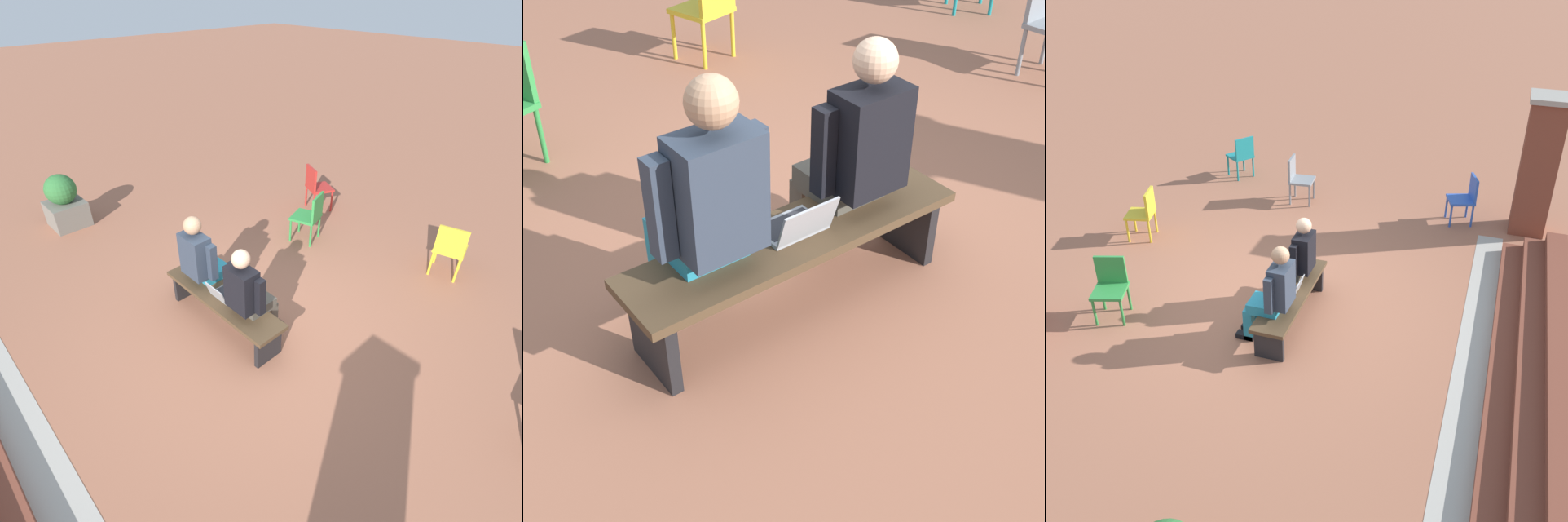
{
  "view_description": "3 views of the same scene",
  "coord_description": "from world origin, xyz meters",
  "views": [
    {
      "loc": [
        -2.71,
        2.62,
        3.63
      ],
      "look_at": [
        0.09,
        -0.02,
        0.94
      ],
      "focal_mm": 28.0,
      "sensor_mm": 36.0,
      "label": 1
    },
    {
      "loc": [
        2.13,
        2.62,
        2.49
      ],
      "look_at": [
        0.76,
        0.78,
        0.72
      ],
      "focal_mm": 50.0,
      "sensor_mm": 36.0,
      "label": 2
    },
    {
      "loc": [
        6.51,
        2.62,
        4.95
      ],
      "look_at": [
        0.06,
        0.47,
        0.77
      ],
      "focal_mm": 42.0,
      "sensor_mm": 36.0,
      "label": 3
    }
  ],
  "objects": [
    {
      "name": "plastic_chair_mid_courtyard",
      "position": [
        -3.1,
        -0.76,
        0.48
      ],
      "size": [
        0.45,
        0.45,
        0.84
      ],
      "color": "gray",
      "rests_on": "ground"
    },
    {
      "name": "brick_steps",
      "position": [
        0.38,
        3.47,
        0.18
      ],
      "size": [
        5.57,
        0.9,
        0.45
      ],
      "color": "brown",
      "rests_on": "ground"
    },
    {
      "name": "plastic_chair_near_bench_right",
      "position": [
        0.99,
        -1.96,
        0.48
      ],
      "size": [
        0.53,
        0.53,
        0.84
      ],
      "color": "#2D893D",
      "rests_on": "ground"
    },
    {
      "name": "brick_pillar_left_of_steps",
      "position": [
        -3.28,
        3.26,
        1.15
      ],
      "size": [
        0.64,
        0.64,
        2.29
      ],
      "color": "brown",
      "rests_on": "ground"
    },
    {
      "name": "concrete_strip",
      "position": [
        0.38,
        2.72,
        0.0
      ],
      "size": [
        6.37,
        0.4,
        0.01
      ],
      "primitive_type": "cube",
      "color": "#A8A399",
      "rests_on": "ground"
    },
    {
      "name": "plastic_chair_far_left",
      "position": [
        -3.78,
        -2.16,
        0.48
      ],
      "size": [
        0.58,
        0.58,
        0.84
      ],
      "color": "teal",
      "rests_on": "ground"
    },
    {
      "name": "bench",
      "position": [
        0.38,
        0.35,
        0.35
      ],
      "size": [
        1.8,
        0.44,
        0.45
      ],
      "color": "#4C3823",
      "rests_on": "ground"
    },
    {
      "name": "ground_plane",
      "position": [
        0.0,
        0.0,
        0.0
      ],
      "size": [
        60.0,
        60.0,
        0.0
      ],
      "primitive_type": "plane",
      "color": "#9E6047"
    },
    {
      "name": "laptop",
      "position": [
        0.37,
        0.36,
        0.5
      ],
      "size": [
        0.32,
        0.29,
        0.21
      ],
      "color": "#9EA0A5",
      "rests_on": "bench"
    },
    {
      "name": "person_adult",
      "position": [
        0.82,
        0.28,
        0.73
      ],
      "size": [
        0.57,
        0.71,
        1.38
      ],
      "color": "teal",
      "rests_on": "ground"
    },
    {
      "name": "plastic_chair_far_right",
      "position": [
        -1.03,
        -2.68,
        0.48
      ],
      "size": [
        0.51,
        0.51,
        0.84
      ],
      "color": "gold",
      "rests_on": "ground"
    },
    {
      "name": "person_student",
      "position": [
        -0.04,
        0.29,
        0.71
      ],
      "size": [
        0.54,
        0.68,
        1.33
      ],
      "color": "#4C473D",
      "rests_on": "ground"
    },
    {
      "name": "plastic_chair_near_bench_left",
      "position": [
        -3.21,
        2.21,
        0.48
      ],
      "size": [
        0.53,
        0.53,
        0.84
      ],
      "color": "#2D56B7",
      "rests_on": "ground"
    }
  ]
}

